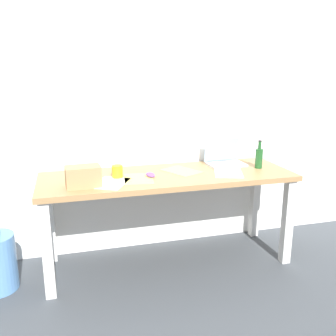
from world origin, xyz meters
The scene contains 12 objects.
ground_plane centered at (0.00, 0.00, 0.00)m, with size 8.00×8.00×0.00m, color #42474C.
back_wall centered at (0.00, 0.39, 1.30)m, with size 5.20×0.08×2.60m, color white.
desk centered at (0.00, 0.00, 0.64)m, with size 1.94×0.65×0.74m.
laptop_right centered at (0.54, 0.16, 0.79)m, with size 0.32×0.23×0.21m.
beer_bottle centered at (0.77, -0.01, 0.83)m, with size 0.06×0.06×0.23m.
computer_mouse centered at (-0.15, -0.04, 0.76)m, with size 0.06×0.10×0.03m, color #724799.
cardboard_box centered at (-0.64, -0.15, 0.81)m, with size 0.24×0.15×0.14m, color tan.
coffee_mug centered at (-0.39, 0.01, 0.79)m, with size 0.08×0.08×0.10m, color gold.
paper_sheet_near_back centered at (0.13, 0.06, 0.74)m, with size 0.21×0.30×0.00m, color #F4E06B.
paper_sheet_front_left centered at (-0.46, -0.12, 0.74)m, with size 0.21×0.30×0.00m, color white.
paper_sheet_front_right centered at (0.47, -0.08, 0.74)m, with size 0.21×0.30×0.00m, color white.
paper_yellow_folder centered at (-0.24, -0.06, 0.74)m, with size 0.21×0.30×0.00m, color #F4E06B.
Camera 1 is at (-0.74, -2.67, 1.52)m, focal length 39.84 mm.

